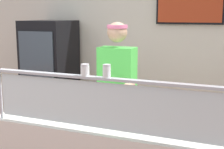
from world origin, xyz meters
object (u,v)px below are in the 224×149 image
Objects in this scene: worker_figure at (117,94)px; pizza_tray at (92,114)px; drink_fridge at (50,80)px; pepper_flake_shaker at (107,72)px; parmesan_shaker at (85,71)px; pizza_server at (90,112)px.

pizza_tray is at bearing -88.29° from worker_figure.
pepper_flake_shaker is at bearing -46.93° from drink_fridge.
drink_fridge is at bearing 130.03° from parmesan_shaker.
pizza_server is 0.57m from parmesan_shaker.
pepper_flake_shaker is 1.13m from worker_figure.
pizza_server is at bearing -46.83° from drink_fridge.
pizza_server is 3.15× the size of parmesan_shaker.
parmesan_shaker is 0.18m from pepper_flake_shaker.
parmesan_shaker is 0.91× the size of pepper_flake_shaker.
pepper_flake_shaker is 0.06× the size of drink_fridge.
drink_fridge reaches higher than pizza_tray.
pepper_flake_shaker reaches higher than pizza_tray.
worker_figure reaches higher than parmesan_shaker.
pizza_server is 0.66m from worker_figure.
drink_fridge is at bearing 133.80° from pizza_tray.
drink_fridge is (-1.56, 1.86, -0.55)m from parmesan_shaker.
pizza_tray is 0.59m from parmesan_shaker.
worker_figure is (-0.02, 0.64, 0.04)m from pizza_tray.
parmesan_shaker is 0.05× the size of drink_fridge.
drink_fridge is at bearing 126.95° from pizza_server.
drink_fridge reaches higher than pepper_flake_shaker.
drink_fridge is at bearing 133.07° from pepper_flake_shaker.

